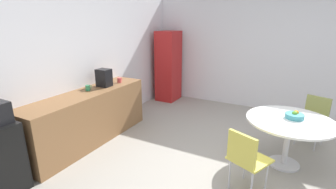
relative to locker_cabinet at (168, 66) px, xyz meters
name	(u,v)px	position (x,y,z in m)	size (l,w,h in m)	color
ground_plane	(245,176)	(-2.55, -2.55, -0.90)	(6.00, 6.00, 0.00)	#9E998E
wall_back	(79,65)	(-2.55, 0.45, 0.40)	(6.00, 0.10, 2.60)	silver
wall_side_right	(277,55)	(0.45, -2.55, 0.40)	(0.10, 6.00, 2.60)	silver
counter_block	(89,117)	(-2.77, 0.10, -0.45)	(2.41, 0.60, 0.90)	brown
locker_cabinet	(168,66)	(0.00, 0.00, 0.00)	(0.60, 0.50, 1.80)	#B21E1E
round_table	(289,127)	(-1.98, -3.00, -0.30)	(1.20, 1.20, 0.72)	silver
chair_olive	(314,115)	(-1.03, -3.35, -0.38)	(0.54, 0.54, 0.83)	silver
chair_yellow	(245,156)	(-2.90, -2.58, -0.38)	(0.56, 0.56, 0.83)	silver
fruit_bowl	(295,116)	(-1.90, -3.04, -0.14)	(0.25, 0.25, 0.11)	teal
mug_white	(88,88)	(-2.67, 0.16, 0.05)	(0.13, 0.08, 0.09)	#338C59
mug_green	(119,80)	(-1.97, 0.04, 0.05)	(0.13, 0.08, 0.09)	#D84C4C
coffee_maker	(104,78)	(-2.32, 0.10, 0.16)	(0.20, 0.24, 0.32)	black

